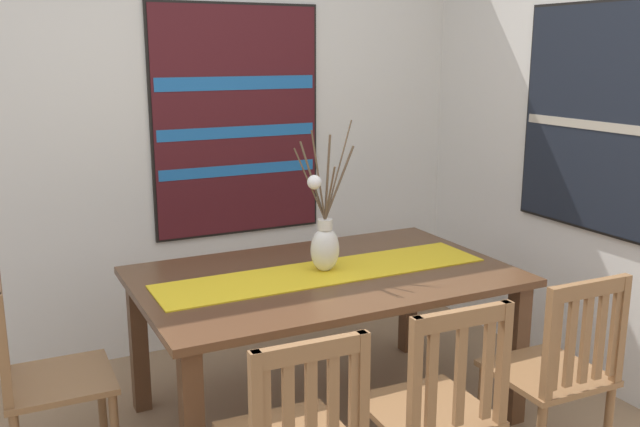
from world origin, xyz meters
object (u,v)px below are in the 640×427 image
object	(u,v)px
painting_on_back_wall	(237,121)
dining_table	(324,292)
chair_2	(436,412)
painting_on_side_wall	(592,118)
chair_3	(42,376)
chair_0	(557,372)
centerpiece_vase	(324,240)

from	to	relation	value
painting_on_back_wall	dining_table	bearing A→B (deg)	-89.02
chair_2	painting_on_side_wall	distance (m)	1.88
dining_table	chair_3	world-z (taller)	chair_3
chair_0	painting_on_side_wall	distance (m)	1.43
dining_table	chair_0	bearing A→B (deg)	-56.52
dining_table	centerpiece_vase	world-z (taller)	centerpiece_vase
chair_3	painting_on_side_wall	bearing A→B (deg)	-4.10
centerpiece_vase	chair_2	distance (m)	1.05
painting_on_side_wall	chair_0	bearing A→B (deg)	-140.22
chair_0	painting_on_side_wall	bearing A→B (deg)	39.78
chair_0	chair_2	distance (m)	0.63
dining_table	chair_0	size ratio (longest dim) A/B	1.90
chair_2	painting_on_side_wall	bearing A→B (deg)	26.57
chair_2	centerpiece_vase	bearing A→B (deg)	87.83
centerpiece_vase	painting_on_side_wall	size ratio (longest dim) A/B	0.61
chair_0	painting_on_back_wall	world-z (taller)	painting_on_back_wall
painting_on_back_wall	chair_2	bearing A→B (deg)	-90.14
chair_3	painting_on_side_wall	xyz separation A→B (m)	(2.71, -0.19, 0.93)
chair_0	painting_on_back_wall	size ratio (longest dim) A/B	0.68
chair_3	chair_0	bearing A→B (deg)	-25.42
dining_table	painting_on_back_wall	world-z (taller)	painting_on_back_wall
chair_2	dining_table	bearing A→B (deg)	88.54
dining_table	chair_0	xyz separation A→B (m)	(0.60, -0.91, -0.15)
dining_table	painting_on_back_wall	bearing A→B (deg)	90.98
chair_0	chair_2	world-z (taller)	chair_2
chair_2	chair_3	size ratio (longest dim) A/B	1.01
chair_0	chair_3	xyz separation A→B (m)	(-1.88, 0.89, -0.00)
chair_3	painting_on_back_wall	xyz separation A→B (m)	(1.26, 1.13, 0.86)
chair_3	painting_on_side_wall	size ratio (longest dim) A/B	0.78
chair_0	painting_on_back_wall	xyz separation A→B (m)	(-0.62, 2.02, 0.86)
chair_3	painting_on_back_wall	distance (m)	1.90
centerpiece_vase	painting_on_side_wall	bearing A→B (deg)	-9.52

